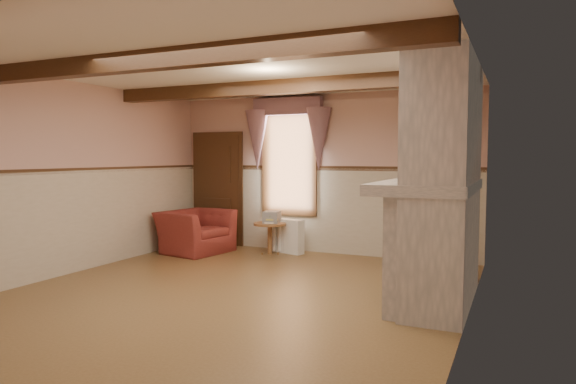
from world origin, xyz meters
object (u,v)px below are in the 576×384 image
at_px(side_table, 270,238).
at_px(mantel_clock, 436,171).
at_px(oil_lamp, 435,168).
at_px(bowl, 431,177).
at_px(radiator, 286,236).
at_px(armchair, 196,231).

height_order(side_table, mantel_clock, mantel_clock).
bearing_deg(oil_lamp, mantel_clock, 90.00).
bearing_deg(side_table, bowl, -28.95).
bearing_deg(radiator, mantel_clock, -12.67).
xyz_separation_m(radiator, bowl, (2.79, -1.90, 1.16)).
distance_m(bowl, mantel_clock, 0.35).
xyz_separation_m(armchair, radiator, (1.48, 0.64, -0.07)).
distance_m(armchair, oil_lamp, 4.53).
bearing_deg(oil_lamp, side_table, 155.99).
bearing_deg(radiator, side_table, -113.32).
bearing_deg(side_table, radiator, 50.35).
xyz_separation_m(radiator, oil_lamp, (2.79, -1.57, 1.26)).
relative_size(mantel_clock, oil_lamp, 0.86).
height_order(armchair, oil_lamp, oil_lamp).
distance_m(side_table, mantel_clock, 3.49).
bearing_deg(bowl, radiator, 145.79).
height_order(armchair, side_table, armchair).
relative_size(radiator, bowl, 1.95).
height_order(armchair, radiator, armchair).
relative_size(radiator, mantel_clock, 2.92).
bearing_deg(mantel_clock, radiator, 151.00).
height_order(side_table, oil_lamp, oil_lamp).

